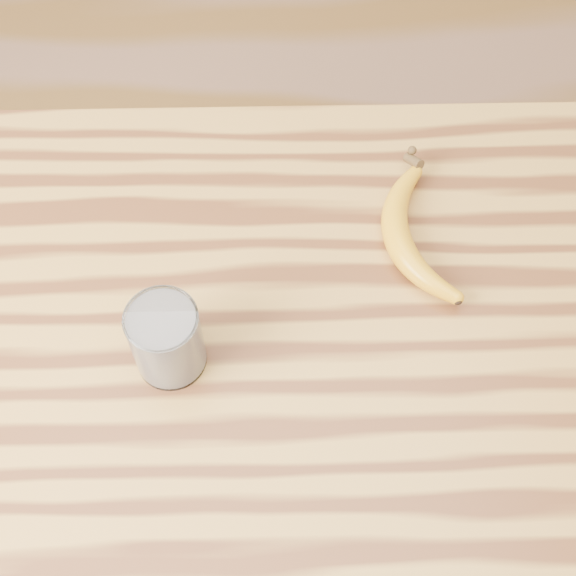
{
  "coord_description": "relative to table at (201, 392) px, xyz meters",
  "views": [
    {
      "loc": [
        0.11,
        -0.43,
        1.79
      ],
      "look_at": [
        0.12,
        0.07,
        0.93
      ],
      "focal_mm": 50.0,
      "sensor_mm": 36.0,
      "label": 1
    }
  ],
  "objects": [
    {
      "name": "banana",
      "position": [
        0.26,
        0.15,
        0.15
      ],
      "size": [
        0.16,
        0.31,
        0.04
      ],
      "primitive_type": null,
      "rotation": [
        0.0,
        0.0,
        0.16
      ],
      "color": "orange",
      "rests_on": "table"
    },
    {
      "name": "table",
      "position": [
        0.0,
        0.0,
        0.0
      ],
      "size": [
        1.2,
        0.8,
        0.9
      ],
      "color": "#AE7E36",
      "rests_on": "ground"
    },
    {
      "name": "room",
      "position": [
        0.0,
        0.0,
        0.58
      ],
      "size": [
        4.04,
        4.04,
        2.7
      ],
      "color": "#886247",
      "rests_on": "ground"
    },
    {
      "name": "smoothie_glass",
      "position": [
        -0.02,
        -0.01,
        0.18
      ],
      "size": [
        0.09,
        0.09,
        0.11
      ],
      "color": "white",
      "rests_on": "table"
    }
  ]
}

